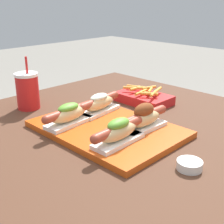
{
  "coord_description": "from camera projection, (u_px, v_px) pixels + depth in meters",
  "views": [
    {
      "loc": [
        0.57,
        -0.63,
        1.12
      ],
      "look_at": [
        -0.05,
        -0.0,
        0.79
      ],
      "focal_mm": 50.0,
      "sensor_mm": 36.0,
      "label": 1
    }
  ],
  "objects": [
    {
      "name": "hot_dog_1",
      "position": [
        118.0,
        131.0,
        0.82
      ],
      "size": [
        0.07,
        0.2,
        0.07
      ],
      "color": "white",
      "rests_on": "serving_tray"
    },
    {
      "name": "hot_dog_3",
      "position": [
        144.0,
        118.0,
        0.91
      ],
      "size": [
        0.06,
        0.2,
        0.08
      ],
      "color": "white",
      "rests_on": "serving_tray"
    },
    {
      "name": "sauce_bowl",
      "position": [
        190.0,
        165.0,
        0.74
      ],
      "size": [
        0.06,
        0.06,
        0.02
      ],
      "color": "silver",
      "rests_on": "patio_table"
    },
    {
      "name": "serving_tray",
      "position": [
        107.0,
        129.0,
        0.95
      ],
      "size": [
        0.43,
        0.31,
        0.02
      ],
      "color": "#CC4C14",
      "rests_on": "patio_table"
    },
    {
      "name": "fries_basket",
      "position": [
        144.0,
        98.0,
        1.19
      ],
      "size": [
        0.2,
        0.13,
        0.06
      ],
      "color": "red",
      "rests_on": "patio_table"
    },
    {
      "name": "drink_cup",
      "position": [
        28.0,
        91.0,
        1.12
      ],
      "size": [
        0.08,
        0.08,
        0.19
      ],
      "color": "red",
      "rests_on": "patio_table"
    },
    {
      "name": "hot_dog_2",
      "position": [
        99.0,
        103.0,
        1.04
      ],
      "size": [
        0.08,
        0.2,
        0.07
      ],
      "color": "white",
      "rests_on": "serving_tray"
    },
    {
      "name": "hot_dog_0",
      "position": [
        69.0,
        114.0,
        0.94
      ],
      "size": [
        0.07,
        0.2,
        0.07
      ],
      "color": "white",
      "rests_on": "serving_tray"
    }
  ]
}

